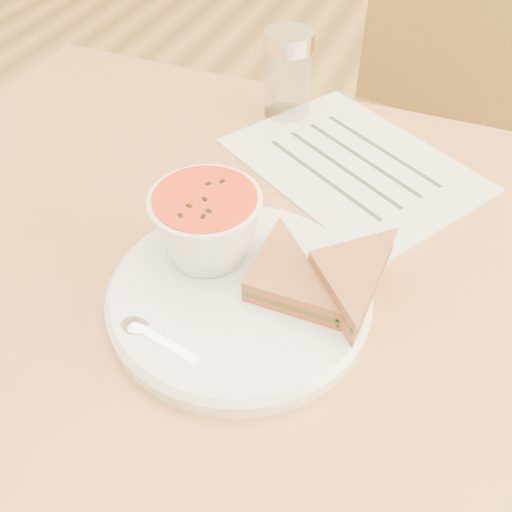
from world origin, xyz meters
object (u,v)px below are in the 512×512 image
at_px(dining_table, 258,418).
at_px(condiment_shaker, 288,75).
at_px(chair_far, 412,157).
at_px(soup_bowl, 207,228).
at_px(plate, 239,296).

distance_m(dining_table, condiment_shaker, 0.52).
distance_m(chair_far, condiment_shaker, 0.52).
relative_size(soup_bowl, condiment_shaker, 0.93).
relative_size(dining_table, condiment_shaker, 8.27).
xyz_separation_m(dining_table, condiment_shaker, (-0.07, 0.28, 0.44)).
relative_size(chair_far, plate, 3.63).
relative_size(dining_table, chair_far, 1.05).
xyz_separation_m(plate, soup_bowl, (-0.05, 0.03, 0.05)).
distance_m(plate, condiment_shaker, 0.37).
xyz_separation_m(plate, condiment_shaker, (-0.08, 0.36, 0.05)).
height_order(dining_table, plate, plate).
bearing_deg(plate, dining_table, 98.29).
bearing_deg(condiment_shaker, soup_bowl, -84.73).
relative_size(plate, soup_bowl, 2.35).
relative_size(chair_far, condiment_shaker, 7.90).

